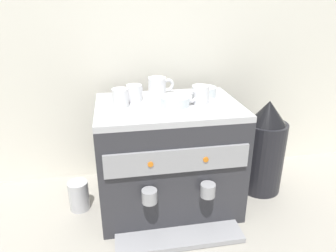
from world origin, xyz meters
The scene contains 11 objects.
ground_plane centered at (0.00, 0.00, 0.00)m, with size 4.00×4.00×0.00m, color #9E998E.
tiled_backsplash_wall centered at (0.00, 0.31, 0.57)m, with size 2.80×0.03×1.14m, color silver.
espresso_machine centered at (0.00, 0.00, 0.23)m, with size 0.57×0.51×0.47m.
ceramic_cup_0 centered at (-0.02, 0.13, 0.50)m, with size 0.12×0.08×0.08m.
ceramic_cup_1 centered at (0.13, -0.01, 0.50)m, with size 0.10×0.08×0.07m.
ceramic_cup_2 centered at (-0.13, 0.06, 0.50)m, with size 0.07×0.09×0.07m.
ceramic_cup_3 centered at (-0.19, 0.01, 0.50)m, with size 0.06×0.10×0.07m.
ceramic_bowl_0 centered at (0.17, 0.07, 0.48)m, with size 0.09×0.09×0.04m.
ceramic_bowl_1 centered at (0.02, -0.03, 0.48)m, with size 0.11×0.11×0.04m.
coffee_grinder centered at (0.45, 0.03, 0.21)m, with size 0.19×0.19×0.44m.
milk_pitcher centered at (-0.39, 0.02, 0.07)m, with size 0.09×0.09×0.13m, color #B7B7BC.
Camera 1 is at (-0.20, -1.15, 0.85)m, focal length 32.96 mm.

